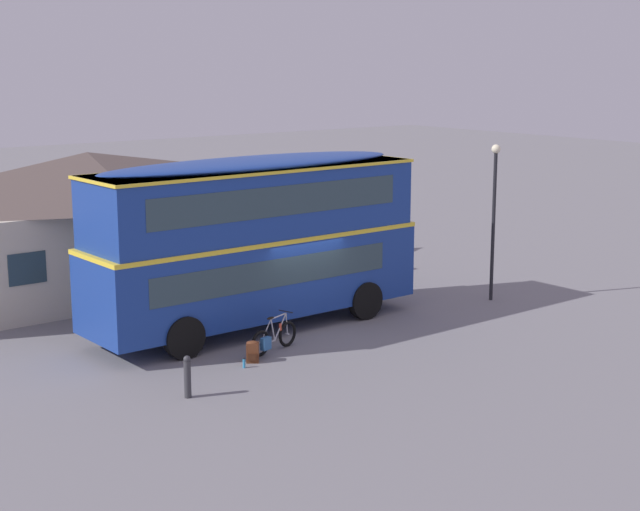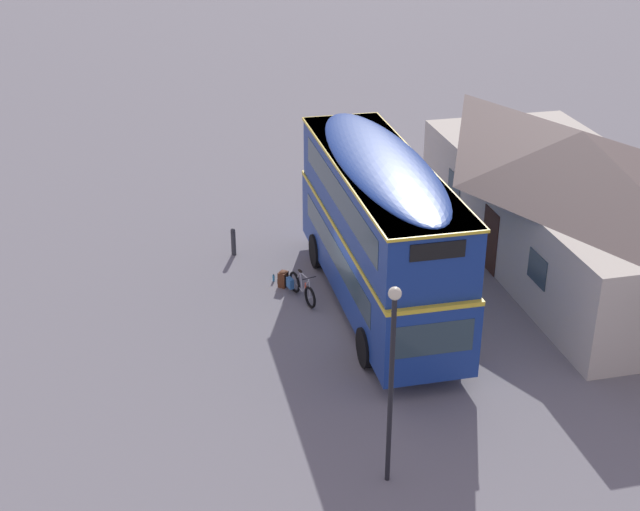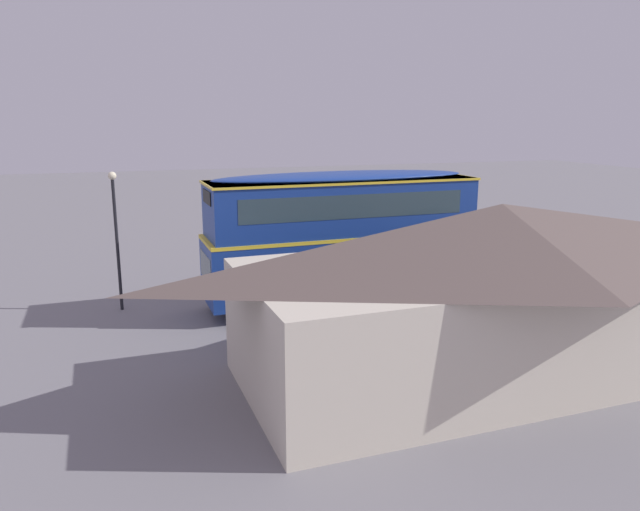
% 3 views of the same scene
% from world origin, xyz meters
% --- Properties ---
extents(ground_plane, '(120.00, 120.00, 0.00)m').
position_xyz_m(ground_plane, '(0.00, 0.00, 0.00)').
color(ground_plane, slate).
extents(double_decker_bus, '(9.83, 2.80, 4.79)m').
position_xyz_m(double_decker_bus, '(-0.90, 0.83, 2.64)').
color(double_decker_bus, black).
rests_on(double_decker_bus, ground).
extents(touring_bicycle, '(1.72, 0.75, 0.97)m').
position_xyz_m(touring_bicycle, '(-1.82, -1.33, 0.37)').
color(touring_bicycle, black).
rests_on(touring_bicycle, ground).
extents(backpack_on_ground, '(0.39, 0.38, 0.55)m').
position_xyz_m(backpack_on_ground, '(-2.72, -1.72, 0.28)').
color(backpack_on_ground, '#592D19').
rests_on(backpack_on_ground, ground).
extents(water_bottle_blue_sports, '(0.07, 0.07, 0.25)m').
position_xyz_m(water_bottle_blue_sports, '(-3.14, -1.96, 0.11)').
color(water_bottle_blue_sports, '#338CBF').
rests_on(water_bottle_blue_sports, ground).
extents(pub_building, '(13.74, 6.27, 4.50)m').
position_xyz_m(pub_building, '(-2.59, 7.76, 2.30)').
color(pub_building, beige).
rests_on(pub_building, ground).
extents(street_lamp, '(0.28, 0.28, 4.85)m').
position_xyz_m(street_lamp, '(6.72, -0.97, 2.98)').
color(street_lamp, black).
rests_on(street_lamp, ground).
extents(kerb_bollard, '(0.16, 0.16, 0.97)m').
position_xyz_m(kerb_bollard, '(-5.29, -2.97, 0.50)').
color(kerb_bollard, '#333338').
rests_on(kerb_bollard, ground).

